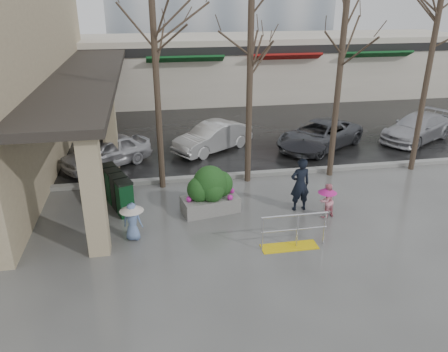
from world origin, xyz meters
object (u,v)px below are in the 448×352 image
object	(u,v)px
tree_east	(436,29)
planter	(210,190)
child_blue	(132,218)
handrail	(292,235)
child_pink	(327,199)
car_c	(320,135)
car_d	(417,128)
tree_west	(154,43)
woman	(301,168)
news_boxes	(117,189)
car_a	(106,152)
tree_mideast	(342,46)
tree_midwest	(251,37)
car_b	(213,137)

from	to	relation	value
tree_east	planter	world-z (taller)	tree_east
child_blue	handrail	bearing A→B (deg)	-179.11
child_pink	tree_east	bearing A→B (deg)	-167.94
planter	car_c	distance (m)	7.91
child_pink	car_d	world-z (taller)	car_d
child_blue	tree_west	bearing A→B (deg)	-89.10
tree_east	child_pink	distance (m)	7.64
child_pink	tree_west	bearing A→B (deg)	-54.26
child_blue	planter	bearing A→B (deg)	-134.71
child_blue	car_c	size ratio (longest dim) A/B	0.25
woman	news_boxes	bearing A→B (deg)	-16.88
tree_east	car_d	world-z (taller)	tree_east
car_d	woman	bearing A→B (deg)	-81.79
handrail	woman	xyz separation A→B (m)	(0.95, 2.17, 1.10)
news_boxes	car_a	distance (m)	3.82
woman	car_c	bearing A→B (deg)	-121.18
news_boxes	tree_east	bearing A→B (deg)	-14.06
tree_mideast	car_d	world-z (taller)	tree_mideast
tree_midwest	tree_mideast	xyz separation A→B (m)	(3.30, -0.00, -0.37)
woman	car_d	xyz separation A→B (m)	(8.00, 6.01, -0.85)
woman	child_blue	size ratio (longest dim) A/B	2.14
handrail	car_d	bearing A→B (deg)	42.39
tree_midwest	car_a	world-z (taller)	tree_midwest
tree_west	tree_mideast	world-z (taller)	tree_west
tree_east	planter	xyz separation A→B (m)	(-8.56, -2.24, -4.63)
planter	car_b	distance (m)	5.95
planter	handrail	bearing A→B (deg)	-53.19
child_blue	car_d	distance (m)	15.02
handrail	car_d	world-z (taller)	car_d
tree_east	child_pink	xyz separation A→B (m)	(-5.01, -3.27, -4.75)
planter	car_d	distance (m)	12.24
handrail	car_d	xyz separation A→B (m)	(8.96, 8.18, 0.25)
child_pink	handrail	bearing A→B (deg)	22.21
tree_east	child_blue	bearing A→B (deg)	-161.96
woman	news_boxes	world-z (taller)	woman
car_b	car_d	bearing A→B (deg)	54.72
handrail	car_c	size ratio (longest dim) A/B	0.42
handrail	car_a	size ratio (longest dim) A/B	0.51
handrail	car_b	world-z (taller)	car_b
tree_west	tree_midwest	world-z (taller)	tree_midwest
planter	car_d	bearing A→B (deg)	27.32
tree_west	child_blue	size ratio (longest dim) A/B	5.96
news_boxes	planter	bearing A→B (deg)	-38.05
handrail	tree_west	size ratio (longest dim) A/B	0.28
child_blue	news_boxes	size ratio (longest dim) A/B	0.53
tree_mideast	tree_east	xyz separation A→B (m)	(3.50, -0.00, 0.52)
tree_mideast	child_blue	bearing A→B (deg)	-154.47
planter	tree_west	bearing A→B (deg)	122.82
tree_east	woman	xyz separation A→B (m)	(-5.69, -2.63, -3.90)
tree_west	planter	xyz separation A→B (m)	(1.44, -2.24, -4.33)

